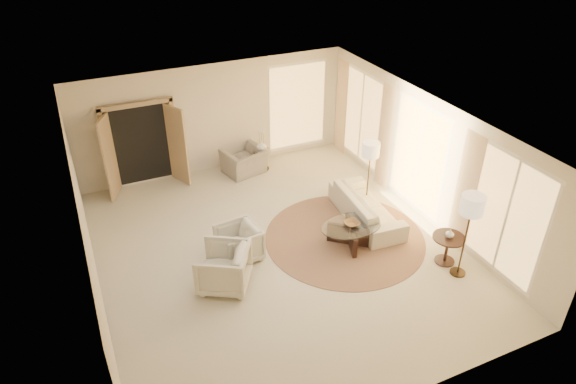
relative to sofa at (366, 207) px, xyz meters
name	(u,v)px	position (x,y,z in m)	size (l,w,h in m)	color
room	(278,193)	(-2.25, -0.25, 1.07)	(7.04, 8.04, 2.83)	beige
windows_right	(421,159)	(1.20, -0.15, 1.02)	(0.10, 6.40, 2.40)	#F6BD62
window_back_corner	(298,106)	(0.05, 3.70, 1.02)	(1.70, 0.10, 2.40)	#F6BD62
curtains_right	(395,145)	(1.15, 0.75, 0.97)	(0.06, 5.20, 2.60)	beige
french_doors	(142,147)	(-4.15, 3.57, 0.74)	(1.95, 0.66, 2.16)	tan
area_rug	(344,238)	(-0.78, -0.43, -0.32)	(3.41, 3.41, 0.01)	#472D21
sofa	(366,207)	(0.00, 0.00, 0.00)	(2.23, 0.87, 0.65)	beige
armchair_left	(239,241)	(-3.05, -0.12, 0.08)	(0.78, 0.73, 0.81)	beige
armchair_right	(223,266)	(-3.59, -0.79, 0.14)	(0.90, 0.84, 0.93)	beige
accent_chair	(244,157)	(-1.72, 3.15, 0.12)	(1.02, 0.66, 0.89)	gray
coffee_table	(351,232)	(-0.78, -0.66, -0.02)	(1.62, 1.62, 0.49)	black
end_table	(448,245)	(0.65, -1.94, 0.09)	(0.64, 0.64, 0.60)	black
side_table	(262,158)	(-1.24, 3.15, 0.00)	(0.47, 0.47, 0.54)	#2F2518
floor_lamp_near	(371,152)	(0.34, 0.52, 1.05)	(0.39, 0.39, 1.62)	#2F2518
floor_lamp_far	(472,208)	(0.65, -2.34, 1.18)	(0.43, 0.43, 1.77)	#2F2518
bowl	(352,224)	(-0.78, -0.66, 0.20)	(0.31, 0.31, 0.08)	brown
end_vase	(450,234)	(0.65, -1.94, 0.36)	(0.17, 0.17, 0.18)	white
side_vase	(262,146)	(-1.24, 3.15, 0.35)	(0.26, 0.26, 0.28)	white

